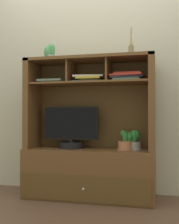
# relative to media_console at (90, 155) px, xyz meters

# --- Properties ---
(floor_plane) EXTENTS (6.00, 6.00, 0.02)m
(floor_plane) POSITION_rel_media_console_xyz_m (0.00, -0.01, -0.44)
(floor_plane) COLOR brown
(floor_plane) RESTS_ON ground
(back_wall) EXTENTS (6.00, 0.02, 2.80)m
(back_wall) POSITION_rel_media_console_xyz_m (0.00, 0.26, 0.97)
(back_wall) COLOR beige
(back_wall) RESTS_ON ground
(media_console) EXTENTS (1.31, 0.50, 1.42)m
(media_console) POSITION_rel_media_console_xyz_m (0.00, 0.00, 0.00)
(media_console) COLOR brown
(media_console) RESTS_ON ground
(tv_monitor) EXTENTS (0.57, 0.25, 0.43)m
(tv_monitor) POSITION_rel_media_console_xyz_m (-0.20, -0.01, 0.24)
(tv_monitor) COLOR black
(tv_monitor) RESTS_ON media_console
(potted_orchid) EXTENTS (0.17, 0.17, 0.20)m
(potted_orchid) POSITION_rel_media_console_xyz_m (0.37, -0.02, 0.14)
(potted_orchid) COLOR #AC6A47
(potted_orchid) RESTS_ON media_console
(potted_fern) EXTENTS (0.16, 0.16, 0.20)m
(potted_fern) POSITION_rel_media_console_xyz_m (0.44, 0.02, 0.15)
(potted_fern) COLOR gray
(potted_fern) RESTS_ON media_console
(magazine_stack_left) EXTENTS (0.26, 0.25, 0.03)m
(magazine_stack_left) POSITION_rel_media_console_xyz_m (-0.39, -0.05, 0.76)
(magazine_stack_left) COLOR #4E725F
(magazine_stack_left) RESTS_ON media_console
(magazine_stack_centre) EXTENTS (0.34, 0.28, 0.08)m
(magazine_stack_centre) POSITION_rel_media_console_xyz_m (0.38, -0.03, 0.78)
(magazine_stack_centre) COLOR #52705D
(magazine_stack_centre) RESTS_ON media_console
(magazine_stack_right) EXTENTS (0.33, 0.27, 0.07)m
(magazine_stack_right) POSITION_rel_media_console_xyz_m (-0.01, -0.01, 0.78)
(magazine_stack_right) COLOR #225477
(magazine_stack_right) RESTS_ON media_console
(diffuser_bottle) EXTENTS (0.05, 0.05, 0.29)m
(diffuser_bottle) POSITION_rel_media_console_xyz_m (0.43, -0.03, 1.04)
(diffuser_bottle) COLOR #897853
(diffuser_bottle) RESTS_ON media_console
(potted_succulent) EXTENTS (0.12, 0.11, 0.17)m
(potted_succulent) POSITION_rel_media_console_xyz_m (-0.43, -0.01, 1.07)
(potted_succulent) COLOR gray
(potted_succulent) RESTS_ON media_console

